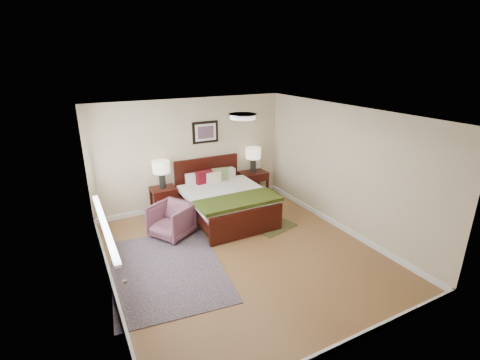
{
  "coord_description": "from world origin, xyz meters",
  "views": [
    {
      "loc": [
        -2.57,
        -4.83,
        3.35
      ],
      "look_at": [
        0.42,
        0.89,
        1.05
      ],
      "focal_mm": 26.0,
      "sensor_mm": 36.0,
      "label": 1
    }
  ],
  "objects_px": {
    "bed": "(224,196)",
    "lamp_right": "(253,155)",
    "lamp_left": "(161,169)",
    "armchair": "(171,220)",
    "nightstand_left": "(164,193)",
    "nightstand_right": "(253,182)",
    "rug_persian": "(167,269)"
  },
  "relations": [
    {
      "from": "nightstand_left",
      "to": "armchair",
      "type": "distance_m",
      "value": 1.06
    },
    {
      "from": "bed",
      "to": "nightstand_right",
      "type": "relative_size",
      "value": 3.15
    },
    {
      "from": "lamp_left",
      "to": "armchair",
      "type": "relative_size",
      "value": 0.84
    },
    {
      "from": "nightstand_left",
      "to": "lamp_left",
      "type": "relative_size",
      "value": 1.03
    },
    {
      "from": "nightstand_left",
      "to": "armchair",
      "type": "relative_size",
      "value": 0.86
    },
    {
      "from": "nightstand_right",
      "to": "lamp_right",
      "type": "xyz_separation_m",
      "value": [
        -0.0,
        0.01,
        0.7
      ]
    },
    {
      "from": "bed",
      "to": "nightstand_right",
      "type": "height_order",
      "value": "bed"
    },
    {
      "from": "bed",
      "to": "rug_persian",
      "type": "height_order",
      "value": "bed"
    },
    {
      "from": "nightstand_left",
      "to": "armchair",
      "type": "xyz_separation_m",
      "value": [
        -0.15,
        -1.03,
        -0.17
      ]
    },
    {
      "from": "nightstand_left",
      "to": "rug_persian",
      "type": "relative_size",
      "value": 0.25
    },
    {
      "from": "rug_persian",
      "to": "bed",
      "type": "bearing_deg",
      "value": 45.24
    },
    {
      "from": "nightstand_left",
      "to": "nightstand_right",
      "type": "relative_size",
      "value": 0.96
    },
    {
      "from": "bed",
      "to": "nightstand_right",
      "type": "bearing_deg",
      "value": 33.71
    },
    {
      "from": "bed",
      "to": "lamp_left",
      "type": "relative_size",
      "value": 3.37
    },
    {
      "from": "armchair",
      "to": "rug_persian",
      "type": "bearing_deg",
      "value": -53.05
    },
    {
      "from": "lamp_left",
      "to": "rug_persian",
      "type": "xyz_separation_m",
      "value": [
        -0.57,
        -2.13,
        -1.06
      ]
    },
    {
      "from": "armchair",
      "to": "rug_persian",
      "type": "height_order",
      "value": "armchair"
    },
    {
      "from": "lamp_right",
      "to": "nightstand_left",
      "type": "bearing_deg",
      "value": -179.46
    },
    {
      "from": "nightstand_left",
      "to": "lamp_left",
      "type": "xyz_separation_m",
      "value": [
        0.0,
        0.02,
        0.56
      ]
    },
    {
      "from": "nightstand_right",
      "to": "lamp_right",
      "type": "distance_m",
      "value": 0.7
    },
    {
      "from": "lamp_left",
      "to": "nightstand_right",
      "type": "bearing_deg",
      "value": -0.33
    },
    {
      "from": "lamp_right",
      "to": "nightstand_right",
      "type": "bearing_deg",
      "value": -90.0
    },
    {
      "from": "nightstand_right",
      "to": "armchair",
      "type": "height_order",
      "value": "armchair"
    },
    {
      "from": "lamp_right",
      "to": "armchair",
      "type": "distance_m",
      "value": 2.75
    },
    {
      "from": "lamp_left",
      "to": "rug_persian",
      "type": "height_order",
      "value": "lamp_left"
    },
    {
      "from": "nightstand_right",
      "to": "lamp_left",
      "type": "height_order",
      "value": "lamp_left"
    },
    {
      "from": "lamp_right",
      "to": "armchair",
      "type": "bearing_deg",
      "value": -156.56
    },
    {
      "from": "bed",
      "to": "nightstand_right",
      "type": "distance_m",
      "value": 1.39
    },
    {
      "from": "nightstand_left",
      "to": "rug_persian",
      "type": "distance_m",
      "value": 2.24
    },
    {
      "from": "nightstand_right",
      "to": "bed",
      "type": "bearing_deg",
      "value": -146.29
    },
    {
      "from": "bed",
      "to": "lamp_right",
      "type": "bearing_deg",
      "value": 34.16
    },
    {
      "from": "nightstand_right",
      "to": "lamp_right",
      "type": "height_order",
      "value": "lamp_right"
    }
  ]
}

